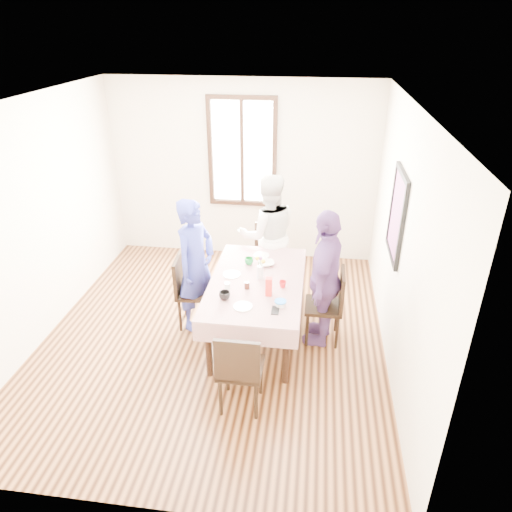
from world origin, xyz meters
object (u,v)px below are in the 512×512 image
dining_table (257,309)px  person_far (268,234)px  chair_left (195,292)px  chair_right (323,306)px  chair_far (267,259)px  chair_near (241,368)px  person_left (195,265)px  person_right (324,278)px

dining_table → person_far: size_ratio=0.98×
chair_left → chair_right: size_ratio=1.00×
chair_right → chair_far: same height
dining_table → chair_near: bearing=-90.0°
chair_near → person_left: (-0.75, 1.28, 0.36)m
person_left → person_far: size_ratio=0.98×
person_far → person_right: 1.30m
person_left → person_far: (0.75, 0.95, 0.02)m
person_right → person_far: bearing=-133.9°
chair_left → chair_far: (0.77, 0.97, 0.00)m
person_far → person_right: (0.75, -1.05, -0.02)m
chair_far → person_left: (-0.75, -0.97, 0.36)m
chair_near → person_right: person_right is taller
chair_left → person_far: size_ratio=0.54×
person_far → person_right: person_far is taller
chair_left → person_right: 1.57m
person_left → person_far: bearing=-14.8°
chair_left → person_right: person_right is taller
dining_table → person_far: 1.20m
person_left → person_right: 1.51m
chair_near → person_left: person_left is taller
chair_far → person_left: bearing=54.9°
chair_left → person_left: 0.36m
dining_table → person_left: (-0.75, 0.15, 0.44)m
chair_far → person_left: 1.28m
chair_far → chair_near: size_ratio=1.00×
chair_near → person_far: bearing=90.3°
chair_right → person_left: 1.57m
dining_table → person_right: bearing=3.9°
dining_table → chair_far: bearing=90.0°
dining_table → chair_left: 0.79m
chair_right → chair_near: 1.41m
chair_far → chair_right: bearing=128.3°
chair_left → chair_near: 1.49m
dining_table → chair_left: size_ratio=1.80×
person_right → person_left: bearing=-83.3°
person_left → person_right: size_ratio=1.00×
chair_near → chair_right: bearing=57.1°
dining_table → person_left: bearing=168.4°
chair_near → person_right: bearing=57.8°
dining_table → chair_right: 0.78m
person_left → person_far: 1.21m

